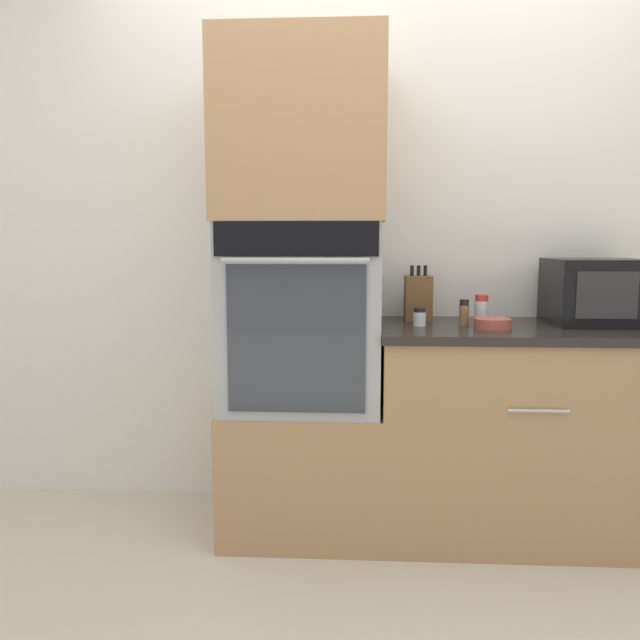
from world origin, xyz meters
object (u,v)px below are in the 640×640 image
(wall_oven, at_px, (303,314))
(condiment_jar_near, at_px, (419,317))
(bowl, at_px, (493,323))
(condiment_jar_mid, at_px, (464,313))
(microwave, at_px, (596,292))
(condiment_jar_far, at_px, (481,309))
(knife_block, at_px, (418,298))

(wall_oven, xyz_separation_m, condiment_jar_near, (0.48, -0.02, -0.01))
(bowl, xyz_separation_m, condiment_jar_mid, (-0.10, 0.07, 0.03))
(microwave, bearing_deg, condiment_jar_far, 179.53)
(microwave, bearing_deg, knife_block, 173.41)
(wall_oven, relative_size, bowl, 5.09)
(wall_oven, distance_m, bowl, 0.76)
(condiment_jar_near, bearing_deg, condiment_jar_far, 21.11)
(wall_oven, relative_size, condiment_jar_far, 6.25)
(wall_oven, relative_size, condiment_jar_mid, 6.90)
(knife_block, height_order, bowl, knife_block)
(wall_oven, distance_m, knife_block, 0.52)
(microwave, height_order, condiment_jar_mid, microwave)
(microwave, distance_m, knife_block, 0.73)
(condiment_jar_far, bearing_deg, condiment_jar_mid, -133.33)
(microwave, bearing_deg, wall_oven, -176.18)
(wall_oven, height_order, condiment_jar_mid, wall_oven)
(bowl, relative_size, condiment_jar_mid, 1.35)
(condiment_jar_far, bearing_deg, condiment_jar_near, -158.89)
(knife_block, bearing_deg, condiment_jar_far, -17.24)
(knife_block, distance_m, bowl, 0.37)
(condiment_jar_near, bearing_deg, condiment_jar_mid, 3.63)
(knife_block, xyz_separation_m, condiment_jar_far, (0.26, -0.08, -0.04))
(condiment_jar_far, bearing_deg, microwave, -0.47)
(condiment_jar_mid, height_order, condiment_jar_far, condiment_jar_far)
(knife_block, distance_m, condiment_jar_mid, 0.25)
(knife_block, distance_m, condiment_jar_far, 0.27)
(microwave, height_order, knife_block, microwave)
(wall_oven, distance_m, condiment_jar_far, 0.75)
(knife_block, height_order, condiment_jar_mid, knife_block)
(microwave, relative_size, condiment_jar_far, 3.17)
(knife_block, xyz_separation_m, condiment_jar_near, (-0.01, -0.18, -0.06))
(microwave, distance_m, condiment_jar_mid, 0.57)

